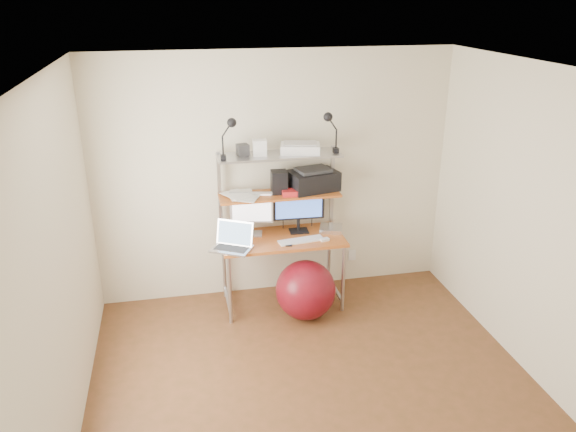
# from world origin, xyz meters

# --- Properties ---
(room) EXTENTS (3.60, 3.60, 3.60)m
(room) POSITION_xyz_m (0.00, 0.00, 1.25)
(room) COLOR brown
(room) RESTS_ON ground
(computer_desk) EXTENTS (1.20, 0.60, 1.57)m
(computer_desk) POSITION_xyz_m (0.00, 1.50, 0.96)
(computer_desk) COLOR #BD6224
(computer_desk) RESTS_ON ground
(desktop) EXTENTS (1.20, 0.60, 0.00)m
(desktop) POSITION_xyz_m (0.00, 1.44, 0.74)
(desktop) COLOR #BD6224
(desktop) RESTS_ON computer_desk
(mid_shelf) EXTENTS (1.18, 0.34, 0.00)m
(mid_shelf) POSITION_xyz_m (0.00, 1.57, 1.15)
(mid_shelf) COLOR #BD6224
(mid_shelf) RESTS_ON computer_desk
(top_shelf) EXTENTS (1.18, 0.34, 0.00)m
(top_shelf) POSITION_xyz_m (0.00, 1.57, 1.55)
(top_shelf) COLOR #ABAAAF
(top_shelf) RESTS_ON computer_desk
(floor) EXTENTS (3.60, 3.60, 0.00)m
(floor) POSITION_xyz_m (0.00, 0.00, 0.00)
(floor) COLOR brown
(floor) RESTS_ON ground
(wall_outlet) EXTENTS (0.08, 0.01, 0.12)m
(wall_outlet) POSITION_xyz_m (0.85, 1.79, 0.30)
(wall_outlet) COLOR silver
(wall_outlet) RESTS_ON room
(monitor_silver) EXTENTS (0.42, 0.18, 0.47)m
(monitor_silver) POSITION_xyz_m (-0.28, 1.59, 0.99)
(monitor_silver) COLOR #B7B7BC
(monitor_silver) RESTS_ON desktop
(monitor_black) EXTENTS (0.52, 0.15, 0.52)m
(monitor_black) POSITION_xyz_m (0.19, 1.57, 1.00)
(monitor_black) COLOR black
(monitor_black) RESTS_ON desktop
(laptop) EXTENTS (0.45, 0.43, 0.32)m
(laptop) POSITION_xyz_m (-0.50, 1.30, 0.79)
(laptop) COLOR silver
(laptop) RESTS_ON desktop
(keyboard) EXTENTS (0.46, 0.19, 0.01)m
(keyboard) POSITION_xyz_m (0.16, 1.32, 0.75)
(keyboard) COLOR silver
(keyboard) RESTS_ON desktop
(mouse) EXTENTS (0.09, 0.07, 0.02)m
(mouse) POSITION_xyz_m (0.39, 1.28, 0.75)
(mouse) COLOR silver
(mouse) RESTS_ON desktop
(mac_mini) EXTENTS (0.28, 0.28, 0.04)m
(mac_mini) POSITION_xyz_m (0.52, 1.51, 0.76)
(mac_mini) COLOR silver
(mac_mini) RESTS_ON desktop
(phone) EXTENTS (0.08, 0.13, 0.01)m
(phone) POSITION_xyz_m (0.03, 1.27, 0.74)
(phone) COLOR black
(phone) RESTS_ON desktop
(printer) EXTENTS (0.53, 0.42, 0.22)m
(printer) POSITION_xyz_m (0.35, 1.62, 1.26)
(printer) COLOR black
(printer) RESTS_ON mid_shelf
(nas_cube) EXTENTS (0.16, 0.16, 0.22)m
(nas_cube) POSITION_xyz_m (0.00, 1.60, 1.26)
(nas_cube) COLOR black
(nas_cube) RESTS_ON mid_shelf
(red_box) EXTENTS (0.21, 0.15, 0.05)m
(red_box) POSITION_xyz_m (0.11, 1.50, 1.18)
(red_box) COLOR red
(red_box) RESTS_ON mid_shelf
(scanner) EXTENTS (0.42, 0.32, 0.10)m
(scanner) POSITION_xyz_m (0.21, 1.58, 1.60)
(scanner) COLOR silver
(scanner) RESTS_ON top_shelf
(box_white) EXTENTS (0.14, 0.12, 0.15)m
(box_white) POSITION_xyz_m (-0.19, 1.56, 1.63)
(box_white) COLOR silver
(box_white) RESTS_ON top_shelf
(box_grey) EXTENTS (0.12, 0.12, 0.11)m
(box_grey) POSITION_xyz_m (-0.34, 1.60, 1.60)
(box_grey) COLOR #303032
(box_grey) RESTS_ON top_shelf
(clip_lamp_left) EXTENTS (0.15, 0.09, 0.39)m
(clip_lamp_left) POSITION_xyz_m (-0.47, 1.46, 1.83)
(clip_lamp_left) COLOR black
(clip_lamp_left) RESTS_ON top_shelf
(clip_lamp_right) EXTENTS (0.16, 0.09, 0.39)m
(clip_lamp_right) POSITION_xyz_m (0.47, 1.50, 1.84)
(clip_lamp_right) COLOR black
(clip_lamp_right) RESTS_ON top_shelf
(exercise_ball) EXTENTS (0.58, 0.58, 0.58)m
(exercise_ball) POSITION_xyz_m (0.17, 1.15, 0.29)
(exercise_ball) COLOR maroon
(exercise_ball) RESTS_ON floor
(paper_stack) EXTENTS (0.41, 0.41, 0.02)m
(paper_stack) POSITION_xyz_m (-0.37, 1.57, 1.16)
(paper_stack) COLOR white
(paper_stack) RESTS_ON mid_shelf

